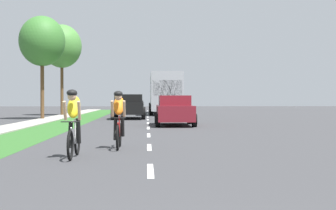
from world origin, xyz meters
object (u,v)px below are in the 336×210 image
sedan_maroon (174,110)px  street_tree_far (62,46)px  cyclist_lead (74,123)px  street_tree_near (42,41)px  cyclist_trailing (119,119)px  pickup_black (129,106)px  bus_silver (165,92)px

sedan_maroon → street_tree_far: bearing=119.7°
cyclist_lead → street_tree_near: 21.53m
cyclist_trailing → sedan_maroon: bearing=78.8°
sedan_maroon → pickup_black: bearing=107.8°
sedan_maroon → bus_silver: 17.94m
pickup_black → sedan_maroon: bearing=-72.2°
pickup_black → street_tree_near: size_ratio=0.75×
cyclist_lead → cyclist_trailing: bearing=65.3°
cyclist_trailing → pickup_black: pickup_black is taller
pickup_black → bus_silver: size_ratio=0.44×
cyclist_trailing → street_tree_far: street_tree_far is taller
bus_silver → cyclist_lead: bearing=-96.1°
cyclist_lead → street_tree_far: size_ratio=0.24×
pickup_black → street_tree_near: 7.14m
cyclist_trailing → street_tree_near: bearing=108.3°
cyclist_lead → street_tree_far: 28.36m
sedan_maroon → cyclist_lead: bearing=-103.4°
sedan_maroon → street_tree_far: (-8.24, 14.46, 4.79)m
pickup_black → street_tree_near: (-5.67, -0.72, 4.29)m
sedan_maroon → street_tree_near: street_tree_near is taller
cyclist_lead → street_tree_far: (-5.14, 27.48, 4.74)m
sedan_maroon → street_tree_near: size_ratio=0.63×
cyclist_trailing → street_tree_far: size_ratio=0.24×
cyclist_trailing → street_tree_near: size_ratio=0.25×
cyclist_lead → bus_silver: bearing=83.9°
street_tree_near → sedan_maroon: bearing=-41.9°
cyclist_trailing → pickup_black: (-0.43, 19.17, 0.02)m
pickup_black → street_tree_far: (-5.63, 6.31, 4.73)m
sedan_maroon → street_tree_far: street_tree_far is taller
pickup_black → street_tree_far: size_ratio=0.70×
sedan_maroon → bus_silver: bus_silver is taller
street_tree_far → street_tree_near: bearing=-90.3°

